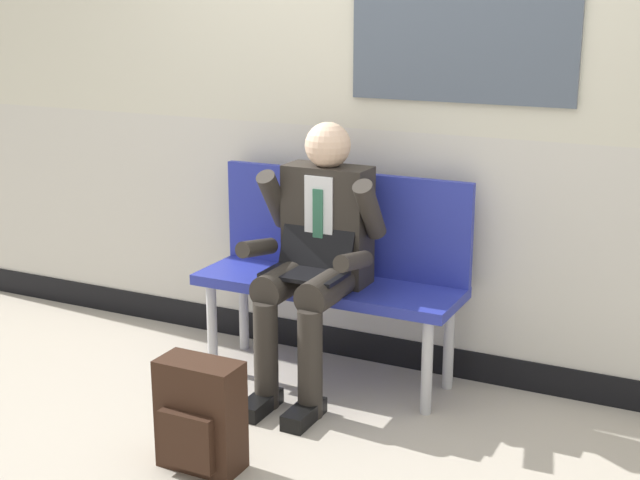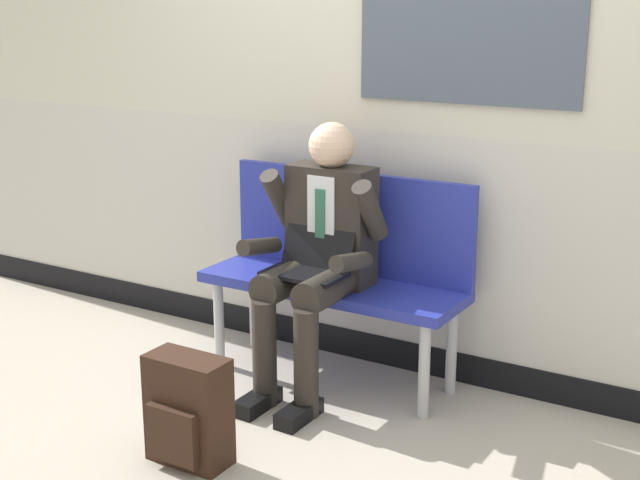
% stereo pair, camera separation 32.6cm
% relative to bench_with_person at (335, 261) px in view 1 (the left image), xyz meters
% --- Properties ---
extents(ground_plane, '(18.00, 18.00, 0.00)m').
position_rel_bench_with_person_xyz_m(ground_plane, '(0.12, -0.34, -0.57)').
color(ground_plane, '#B2A899').
extents(station_wall, '(6.46, 0.16, 3.01)m').
position_rel_bench_with_person_xyz_m(station_wall, '(0.12, 0.27, 0.93)').
color(station_wall, beige).
rests_on(station_wall, ground).
extents(bench_with_person, '(1.27, 0.42, 0.99)m').
position_rel_bench_with_person_xyz_m(bench_with_person, '(0.00, 0.00, 0.00)').
color(bench_with_person, '#28339E').
rests_on(bench_with_person, ground).
extents(person_seated, '(0.57, 0.70, 1.24)m').
position_rel_bench_with_person_xyz_m(person_seated, '(0.00, -0.21, 0.10)').
color(person_seated, '#2D2823').
rests_on(person_seated, ground).
extents(backpack, '(0.33, 0.21, 0.44)m').
position_rel_bench_with_person_xyz_m(backpack, '(-0.07, -1.07, -0.35)').
color(backpack, '#331E14').
rests_on(backpack, ground).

